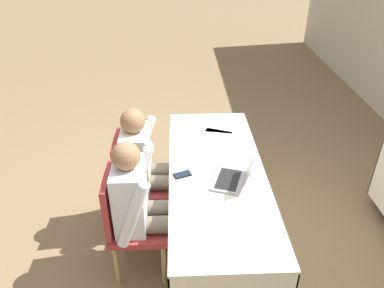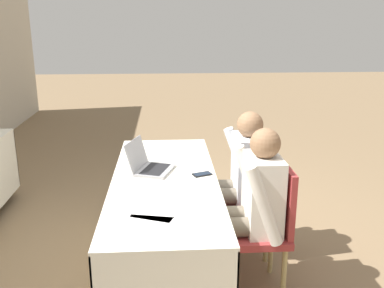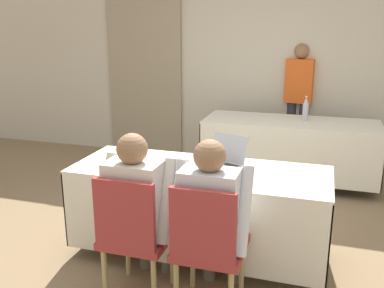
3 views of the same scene
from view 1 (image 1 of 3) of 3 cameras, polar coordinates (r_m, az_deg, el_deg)
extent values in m
plane|color=#846B4C|center=(3.42, 3.39, -14.36)|extent=(24.00, 24.00, 0.00)
cube|color=silver|center=(2.94, 3.83, -4.26)|extent=(1.98, 0.74, 0.02)
cube|color=silver|center=(3.12, -3.19, -9.15)|extent=(1.98, 0.01, 0.61)
cube|color=silver|center=(3.19, 10.29, -8.66)|extent=(1.98, 0.01, 0.61)
cube|color=silver|center=(3.93, 2.25, 0.34)|extent=(0.01, 0.74, 0.61)
cylinder|color=#333333|center=(3.38, 3.42, -13.68)|extent=(0.06, 0.06, 0.11)
cube|color=#99999E|center=(2.82, 5.53, -5.54)|extent=(0.36, 0.31, 0.02)
cube|color=black|center=(2.81, 5.54, -5.37)|extent=(0.30, 0.24, 0.00)
cube|color=#99999E|center=(2.74, 8.61, -4.09)|extent=(0.31, 0.16, 0.21)
cube|color=black|center=(2.74, 8.61, -4.09)|extent=(0.28, 0.14, 0.18)
cube|color=black|center=(2.88, -1.49, -4.70)|extent=(0.12, 0.15, 0.01)
cube|color=#192333|center=(2.87, -1.49, -4.61)|extent=(0.10, 0.14, 0.00)
cube|color=white|center=(3.40, 4.13, 1.30)|extent=(0.31, 0.35, 0.00)
cube|color=white|center=(3.54, 3.87, 2.59)|extent=(0.27, 0.33, 0.00)
cylinder|color=tan|center=(3.32, -4.11, -11.17)|extent=(0.04, 0.04, 0.41)
cylinder|color=tan|center=(3.59, -4.00, -7.37)|extent=(0.04, 0.04, 0.41)
cylinder|color=tan|center=(3.35, -10.25, -11.19)|extent=(0.04, 0.04, 0.41)
cylinder|color=tan|center=(3.62, -9.63, -7.43)|extent=(0.04, 0.04, 0.41)
cube|color=#9E3333|center=(3.32, -7.26, -6.23)|extent=(0.44, 0.44, 0.05)
cube|color=#9E3333|center=(3.20, -11.12, -2.71)|extent=(0.40, 0.04, 0.45)
cylinder|color=tan|center=(2.97, -4.31, -17.76)|extent=(0.04, 0.04, 0.41)
cylinder|color=tan|center=(3.21, -4.17, -13.01)|extent=(0.04, 0.04, 0.41)
cylinder|color=tan|center=(3.00, -11.37, -17.69)|extent=(0.04, 0.04, 0.41)
cylinder|color=tan|center=(3.24, -10.56, -13.01)|extent=(0.04, 0.04, 0.41)
cube|color=#9E3333|center=(2.94, -7.92, -12.23)|extent=(0.44, 0.44, 0.05)
cube|color=#9E3333|center=(2.80, -12.41, -8.48)|extent=(0.40, 0.04, 0.45)
cylinder|color=#665B4C|center=(3.19, -5.13, -5.90)|extent=(0.13, 0.42, 0.13)
cylinder|color=#665B4C|center=(3.33, -5.02, -4.03)|extent=(0.13, 0.42, 0.13)
cylinder|color=#665B4C|center=(3.37, -1.79, -9.82)|extent=(0.10, 0.10, 0.46)
cylinder|color=#665B4C|center=(3.50, -1.83, -7.89)|extent=(0.10, 0.10, 0.46)
cube|color=silver|center=(3.16, -8.50, -2.14)|extent=(0.36, 0.22, 0.52)
cylinder|color=silver|center=(2.98, -8.09, -4.23)|extent=(0.08, 0.26, 0.54)
cylinder|color=silver|center=(3.33, -7.52, -0.03)|extent=(0.08, 0.26, 0.54)
sphere|color=#8C6647|center=(2.99, -9.01, 3.48)|extent=(0.20, 0.20, 0.20)
cylinder|color=#665B4C|center=(2.80, -5.50, -12.15)|extent=(0.13, 0.42, 0.13)
cylinder|color=#665B4C|center=(2.93, -5.35, -9.73)|extent=(0.13, 0.42, 0.13)
cylinder|color=#665B4C|center=(3.00, -1.63, -16.16)|extent=(0.10, 0.10, 0.46)
cylinder|color=#665B4C|center=(3.13, -1.69, -13.74)|extent=(0.10, 0.10, 0.46)
cube|color=silver|center=(2.76, -9.40, -7.92)|extent=(0.36, 0.22, 0.52)
cylinder|color=silver|center=(2.59, -8.98, -10.72)|extent=(0.08, 0.26, 0.54)
cylinder|color=silver|center=(2.91, -8.22, -5.20)|extent=(0.08, 0.26, 0.54)
sphere|color=#8C6647|center=(2.55, -10.06, -1.82)|extent=(0.20, 0.20, 0.20)
camera|label=2|loc=(5.27, 0.72, 24.76)|focal=40.00mm
camera|label=3|loc=(3.15, -61.37, 3.53)|focal=40.00mm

